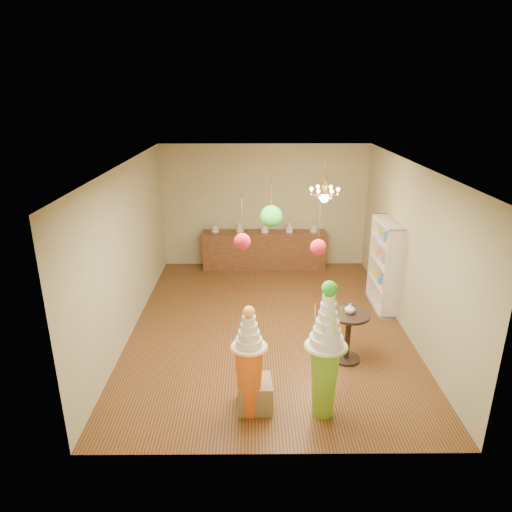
{
  "coord_description": "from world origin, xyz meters",
  "views": [
    {
      "loc": [
        -0.28,
        -7.64,
        4.16
      ],
      "look_at": [
        -0.23,
        0.0,
        1.39
      ],
      "focal_mm": 32.0,
      "sensor_mm": 36.0,
      "label": 1
    }
  ],
  "objects_px": {
    "pedestal_orange": "(249,372)",
    "round_table": "(348,330)",
    "pedestal_green": "(325,364)",
    "sideboard": "(264,249)"
  },
  "relations": [
    {
      "from": "pedestal_orange",
      "to": "round_table",
      "type": "height_order",
      "value": "pedestal_orange"
    },
    {
      "from": "sideboard",
      "to": "pedestal_green",
      "type": "bearing_deg",
      "value": -83.14
    },
    {
      "from": "pedestal_orange",
      "to": "pedestal_green",
      "type": "bearing_deg",
      "value": -1.53
    },
    {
      "from": "sideboard",
      "to": "pedestal_orange",
      "type": "bearing_deg",
      "value": -93.53
    },
    {
      "from": "pedestal_green",
      "to": "round_table",
      "type": "xyz_separation_m",
      "value": [
        0.59,
        1.32,
        -0.24
      ]
    },
    {
      "from": "pedestal_green",
      "to": "round_table",
      "type": "bearing_deg",
      "value": 66.1
    },
    {
      "from": "pedestal_green",
      "to": "sideboard",
      "type": "relative_size",
      "value": 0.65
    },
    {
      "from": "pedestal_green",
      "to": "sideboard",
      "type": "bearing_deg",
      "value": 96.86
    },
    {
      "from": "sideboard",
      "to": "round_table",
      "type": "distance_m",
      "value": 4.34
    },
    {
      "from": "pedestal_green",
      "to": "sideboard",
      "type": "distance_m",
      "value": 5.53
    }
  ]
}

